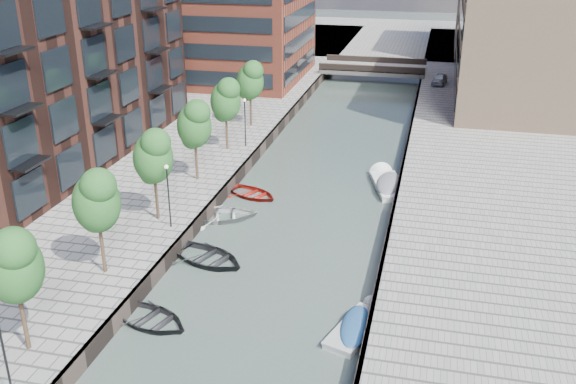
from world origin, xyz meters
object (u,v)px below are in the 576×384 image
at_px(motorboat_3, 359,325).
at_px(motorboat_4, 387,184).
at_px(tree_4, 194,123).
at_px(tree_5, 225,99).
at_px(sloop_0, 151,323).
at_px(sloop_2, 252,196).
at_px(tree_3, 153,155).
at_px(tree_1, 13,263).
at_px(sloop_3, 222,219).
at_px(car, 440,79).
at_px(tree_6, 250,80).
at_px(tree_2, 96,199).
at_px(sloop_4, 208,261).
at_px(bridge, 373,68).

xyz_separation_m(motorboat_3, motorboat_4, (-0.40, 18.88, 0.05)).
relative_size(tree_4, tree_5, 1.00).
height_order(tree_4, tree_5, same).
distance_m(tree_4, sloop_0, 17.84).
height_order(sloop_0, sloop_2, sloop_0).
height_order(tree_3, tree_5, same).
distance_m(tree_1, sloop_3, 17.92).
distance_m(tree_3, sloop_0, 11.61).
bearing_deg(car, tree_6, -119.91).
xyz_separation_m(tree_2, sloop_4, (4.41, 4.02, -5.31)).
height_order(tree_5, car, tree_5).
xyz_separation_m(sloop_2, sloop_4, (0.22, -10.04, 0.00)).
relative_size(tree_1, sloop_0, 1.33).
height_order(tree_4, car, tree_4).
relative_size(bridge, tree_6, 2.18).
bearing_deg(sloop_2, sloop_4, -153.98).
distance_m(tree_1, tree_4, 21.00).
height_order(sloop_0, motorboat_3, motorboat_3).
relative_size(tree_1, tree_5, 1.00).
height_order(bridge, sloop_2, bridge).
bearing_deg(tree_5, tree_6, 90.00).
distance_m(tree_6, sloop_3, 19.26).
bearing_deg(sloop_0, motorboat_3, -60.85).
height_order(sloop_2, car, car).
xyz_separation_m(tree_3, sloop_2, (4.19, 7.06, -5.31)).
bearing_deg(motorboat_3, tree_4, 133.73).
height_order(tree_6, motorboat_3, tree_6).
relative_size(bridge, tree_4, 2.18).
relative_size(tree_1, motorboat_4, 1.00).
bearing_deg(tree_3, sloop_3, 40.05).
bearing_deg(tree_1, sloop_3, 78.82).
height_order(tree_5, sloop_0, tree_5).
relative_size(tree_6, motorboat_4, 1.00).
bearing_deg(tree_6, motorboat_4, -35.67).
xyz_separation_m(sloop_0, motorboat_4, (9.86, 20.82, 0.23)).
height_order(tree_2, tree_3, same).
relative_size(tree_4, sloop_2, 1.43).
bearing_deg(tree_2, bridge, 81.05).
distance_m(sloop_2, motorboat_4, 10.33).
height_order(tree_4, sloop_0, tree_4).
bearing_deg(bridge, tree_6, -108.10).
xyz_separation_m(tree_4, sloop_3, (3.32, -4.21, -5.31)).
distance_m(tree_5, sloop_2, 9.69).
height_order(bridge, tree_1, tree_1).
relative_size(bridge, sloop_0, 2.91).
height_order(tree_3, motorboat_4, tree_3).
relative_size(tree_3, motorboat_4, 1.00).
relative_size(tree_3, sloop_4, 1.19).
bearing_deg(tree_3, motorboat_3, -28.66).
bearing_deg(motorboat_4, tree_5, 168.45).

